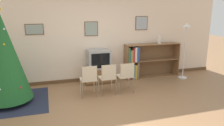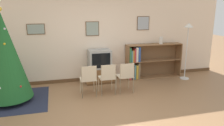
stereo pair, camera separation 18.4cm
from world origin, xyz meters
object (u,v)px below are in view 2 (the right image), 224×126
Objects in this scene: christmas_tree at (5,56)px; vase at (161,40)px; bookshelf at (144,62)px; folding_chair_left at (89,79)px; folding_chair_center at (108,77)px; standing_lamp at (188,37)px; folding_chair_right at (126,76)px; tv_console at (100,75)px; television at (100,59)px.

vase is at bearing 11.18° from christmas_tree.
folding_chair_left is at bearing -151.05° from bookshelf.
bookshelf is 7.96× the size of vase.
folding_chair_center is 0.45× the size of bookshelf.
standing_lamp is (5.04, 0.46, 0.23)m from christmas_tree.
folding_chair_right is (0.49, 0.00, 0.00)m from folding_chair_center.
tv_console is 1.03m from folding_chair_center.
television is 1.02m from folding_chair_center.
vase is (1.99, 1.05, 0.73)m from folding_chair_center.
vase is (1.99, 0.05, 0.47)m from television.
vase is (1.50, 1.05, 0.73)m from folding_chair_right.
television is at bearing 90.00° from folding_chair_center.
folding_chair_right is (0.98, 0.00, 0.00)m from folding_chair_left.
folding_chair_right is (0.49, -0.99, -0.25)m from television.
bookshelf is at bearing 13.12° from christmas_tree.
television is 1.14m from folding_chair_left.
christmas_tree is 2.69× the size of folding_chair_left.
christmas_tree is 2.66m from tv_console.
folding_chair_center is 0.49m from folding_chair_right.
folding_chair_left is 0.98m from folding_chair_right.
christmas_tree is 2.69× the size of folding_chair_center.
tv_console is 1.07× the size of folding_chair_right.
standing_lamp is at bearing 11.45° from folding_chair_left.
television is at bearing 172.50° from standing_lamp.
christmas_tree reaches higher than vase.
christmas_tree reaches higher than television.
television is at bearing -176.78° from bookshelf.
vase is at bearing 149.12° from standing_lamp.
vase is at bearing 22.83° from folding_chair_left.
standing_lamp is (0.68, -0.41, 0.14)m from vase.
bookshelf is at bearing 3.22° from television.
folding_chair_right is 3.61× the size of vase.
christmas_tree is 2.51× the size of tv_console.
television is at bearing 63.69° from folding_chair_left.
folding_chair_left is at bearing -5.56° from christmas_tree.
folding_chair_center is at bearing -4.42° from christmas_tree.
christmas_tree is at bearing -161.15° from television.
christmas_tree is 2.53m from television.
folding_chair_center is 0.47× the size of standing_lamp.
christmas_tree is 2.46m from folding_chair_center.
folding_chair_left reaches higher than tv_console.
bookshelf is 1.53m from standing_lamp.
tv_console is at bearing -178.53° from vase.
christmas_tree is 5.07m from standing_lamp.
bookshelf reaches higher than folding_chair_center.
tv_console is at bearing 172.44° from standing_lamp.
christmas_tree is at bearing -174.82° from standing_lamp.
christmas_tree is at bearing 176.34° from folding_chair_right.
vase is at bearing 1.47° from tv_console.
tv_console is at bearing 63.75° from folding_chair_left.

